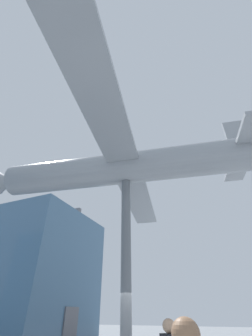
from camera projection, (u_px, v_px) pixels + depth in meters
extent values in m
cube|color=slate|center=(25.00, 273.00, 21.27)|extent=(9.60, 11.28, 10.18)
cube|color=slate|center=(38.00, 218.00, 24.21)|extent=(0.36, 10.72, 0.60)
cube|color=slate|center=(70.00, 324.00, 17.28)|extent=(1.80, 0.12, 2.30)
cylinder|color=slate|center=(126.00, 260.00, 9.26)|extent=(0.43, 0.43, 7.40)
cylinder|color=#93999E|center=(126.00, 168.00, 11.73)|extent=(4.06, 13.22, 1.65)
cube|color=#93999E|center=(126.00, 168.00, 11.73)|extent=(16.70, 4.67, 0.18)
cube|color=#93999E|center=(243.00, 152.00, 10.80)|extent=(5.43, 1.97, 0.18)
cube|color=#93999E|center=(238.00, 136.00, 11.35)|extent=(0.38, 1.11, 1.93)
cone|color=#93999E|center=(6.00, 182.00, 12.97)|extent=(1.59, 1.34, 1.41)
sphere|color=tan|center=(169.00, 326.00, 4.64)|extent=(0.26, 0.26, 0.26)
sphere|color=#936B4C|center=(186.00, 333.00, 2.10)|extent=(0.27, 0.27, 0.27)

